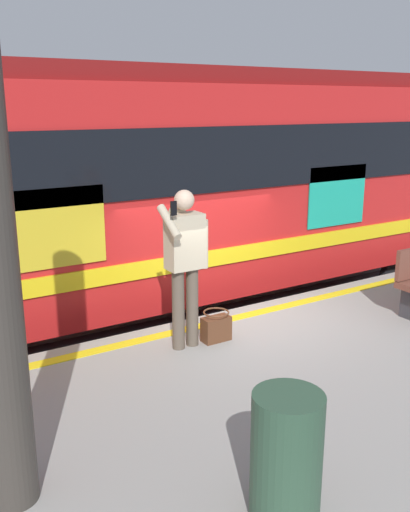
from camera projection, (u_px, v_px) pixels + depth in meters
The scene contains 9 objects.
ground_plane at pixel (225, 386), 7.90m from camera, with size 24.22×24.22×0.00m, color #3D3D3F.
platform at pixel (350, 427), 5.88m from camera, with size 15.25×4.60×1.12m, color gray.
safety_line at pixel (239, 317), 7.37m from camera, with size 14.95×0.16×0.01m, color yellow.
track_rail_near at pixel (178, 346), 8.99m from camera, with size 19.83×0.08×0.16m, color slate.
track_rail_far at pixel (139, 318), 10.17m from camera, with size 19.83×0.08×0.16m, color slate.
train_carriage at pixel (171, 180), 9.07m from camera, with size 13.27×2.77×4.15m.
passenger at pixel (185, 256), 6.21m from camera, with size 0.57×0.55×1.80m.
handbag at pixel (216, 327), 6.60m from camera, with size 0.34×0.31×0.36m.
trash_bin at pixel (286, 457), 3.71m from camera, with size 0.48×0.48×0.90m, color #2D4C38.
Camera 1 is at (4.04, 5.92, 3.80)m, focal length 39.77 mm.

